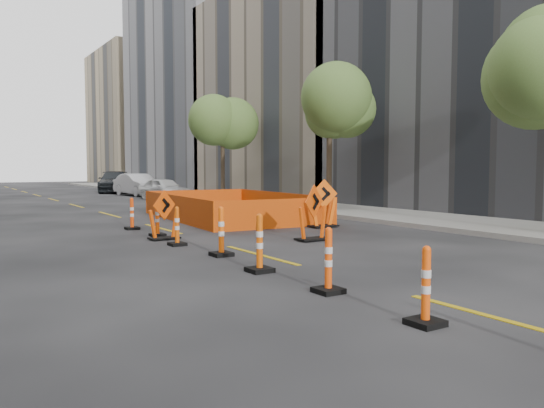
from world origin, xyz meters
TOP-DOWN VIEW (x-y plane):
  - ground_plane at (0.00, 0.00)m, footprint 140.00×140.00m
  - sidewalk_right at (9.00, 12.00)m, footprint 4.00×90.00m
  - bld_right_c at (17.00, 23.80)m, footprint 12.00×16.00m
  - bld_right_d at (17.00, 40.20)m, footprint 12.00×18.00m
  - bld_right_e at (17.00, 58.60)m, footprint 12.00×14.00m
  - tree_r_b at (8.40, 12.00)m, footprint 2.80×2.80m
  - tree_r_c at (8.40, 22.00)m, footprint 2.80×2.80m
  - channelizer_2 at (-1.02, -1.61)m, footprint 0.40×0.40m
  - channelizer_3 at (-0.96, 0.38)m, footprint 0.41×0.41m
  - channelizer_4 at (-1.01, 2.37)m, footprint 0.44×0.44m
  - channelizer_5 at (-0.78, 4.37)m, footprint 0.43×0.43m
  - channelizer_6 at (-1.00, 6.36)m, footprint 0.39×0.39m
  - channelizer_7 at (-0.77, 8.36)m, footprint 0.39×0.39m
  - channelizer_8 at (-0.86, 10.35)m, footprint 0.40×0.40m
  - chevron_sign_left at (-0.87, 7.60)m, footprint 1.04×0.86m
  - chevron_sign_center at (2.41, 5.24)m, footprint 1.16×0.95m
  - chevron_sign_right at (4.58, 7.55)m, footprint 1.15×0.83m
  - safety_fence at (3.48, 11.86)m, footprint 5.04×7.92m
  - parked_car_near at (5.74, 24.62)m, footprint 2.41×4.16m
  - parked_car_mid at (5.72, 29.48)m, footprint 2.16×4.76m
  - parked_car_far at (5.78, 35.20)m, footprint 3.92×6.09m

SIDE VIEW (x-z plane):
  - ground_plane at x=0.00m, z-range 0.00..0.00m
  - sidewalk_right at x=9.00m, z-range 0.00..0.15m
  - safety_fence at x=3.48m, z-range 0.00..0.95m
  - channelizer_6 at x=-1.00m, z-range 0.00..0.99m
  - channelizer_7 at x=-0.77m, z-range 0.00..1.00m
  - channelizer_2 at x=-1.02m, z-range 0.00..1.00m
  - channelizer_8 at x=-0.86m, z-range 0.00..1.01m
  - channelizer_3 at x=-0.96m, z-range 0.00..1.04m
  - channelizer_5 at x=-0.78m, z-range 0.00..1.10m
  - channelizer_4 at x=-1.01m, z-range 0.00..1.11m
  - parked_car_near at x=5.74m, z-range 0.00..1.33m
  - chevron_sign_left at x=-0.87m, z-range 0.00..1.35m
  - chevron_sign_center at x=2.41m, z-range 0.00..1.50m
  - parked_car_mid at x=5.72m, z-range 0.00..1.52m
  - chevron_sign_right at x=4.58m, z-range 0.00..1.58m
  - parked_car_far at x=5.78m, z-range 0.00..1.64m
  - tree_r_b at x=8.40m, z-range 1.55..7.50m
  - tree_r_c at x=8.40m, z-range 1.55..7.50m
  - bld_right_c at x=17.00m, z-range 0.00..14.00m
  - bld_right_e at x=17.00m, z-range 0.00..16.00m
  - bld_right_d at x=17.00m, z-range 0.00..20.00m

